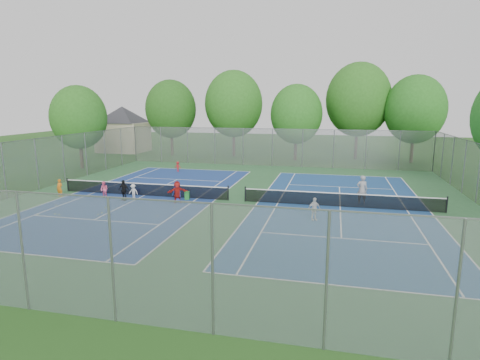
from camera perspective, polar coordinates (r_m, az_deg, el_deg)
name	(u,v)px	position (r m, az deg, el deg)	size (l,w,h in m)	color
ground	(237,201)	(27.91, -0.47, -3.00)	(120.00, 120.00, 0.00)	#214E18
court_pad	(237,201)	(27.90, -0.47, -2.99)	(32.00, 32.00, 0.01)	#2D5F34
court_left	(144,195)	(30.29, -13.45, -2.16)	(10.97, 23.77, 0.01)	navy
court_right	(340,207)	(27.15, 14.06, -3.70)	(10.97, 23.77, 0.01)	navy
net_left	(144,190)	(30.20, -13.49, -1.34)	(12.87, 0.10, 0.91)	black
net_right	(341,200)	(27.05, 14.10, -2.80)	(12.87, 0.10, 0.91)	black
fence_north	(272,148)	(43.05, 4.60, 4.63)	(32.00, 0.10, 4.00)	gray
fence_south	(112,261)	(13.04, -17.74, -10.92)	(32.00, 0.10, 4.00)	gray
fence_west	(37,165)	(34.90, -26.94, 1.97)	(32.00, 0.10, 4.00)	gray
house	(123,121)	(57.84, -16.36, 8.05)	(11.03, 11.03, 7.30)	#B7A88C
tree_nw	(171,109)	(52.45, -9.81, 9.90)	(6.40, 6.40, 9.58)	#443326
tree_nl	(234,104)	(50.85, -0.90, 10.76)	(7.20, 7.20, 10.69)	#443326
tree_nc	(296,114)	(47.53, 8.01, 9.26)	(6.00, 6.00, 8.85)	#443326
tree_nr	(358,100)	(50.37, 16.49, 10.89)	(7.60, 7.60, 11.42)	#443326
tree_ne	(415,109)	(49.06, 23.64, 9.18)	(6.60, 6.60, 9.77)	#443326
tree_side_w	(79,117)	(44.35, -21.98, 8.26)	(5.60, 5.60, 8.47)	#443326
ball_crate	(137,191)	(31.22, -14.40, -1.52)	(0.40, 0.40, 0.34)	#1834B6
ball_hopper	(187,196)	(28.46, -7.53, -2.20)	(0.30, 0.30, 0.60)	green
student_a	(60,188)	(31.82, -24.26, -1.05)	(0.47, 0.31, 1.29)	#CF6913
student_b	(104,190)	(30.36, -18.75, -1.29)	(0.58, 0.45, 1.19)	#F45E88
student_c	(133,192)	(29.33, -14.93, -1.61)	(0.70, 0.40, 1.08)	silver
student_d	(124,190)	(29.02, -16.23, -1.42)	(0.86, 0.36, 1.46)	black
student_e	(177,193)	(27.67, -8.98, -1.78)	(0.68, 0.44, 1.39)	#283894
student_f	(177,192)	(27.49, -8.90, -1.72)	(1.42, 0.45, 1.53)	#AE1C18
child_far_baseline	(178,167)	(39.97, -8.83, 1.88)	(0.66, 0.38, 1.02)	#AE181D
instructor	(362,190)	(28.16, 16.96, -1.32)	(0.71, 0.47, 1.95)	gray
teen_court_b	(314,209)	(23.63, 10.49, -4.09)	(0.79, 0.33, 1.36)	beige
tennis_ball_0	(98,215)	(25.92, -19.51, -4.67)	(0.07, 0.07, 0.07)	#B6D130
tennis_ball_1	(55,214)	(27.01, -24.81, -4.44)	(0.07, 0.07, 0.07)	#C1E735
tennis_ball_2	(157,216)	(24.64, -11.67, -5.06)	(0.07, 0.07, 0.07)	#CBD832
tennis_ball_3	(38,215)	(27.34, -26.81, -4.44)	(0.07, 0.07, 0.07)	#B1D331
tennis_ball_4	(177,211)	(25.49, -8.99, -4.42)	(0.07, 0.07, 0.07)	#A3C62E
tennis_ball_5	(102,213)	(26.22, -19.04, -4.46)	(0.07, 0.07, 0.07)	#D1EA36
tennis_ball_6	(106,208)	(27.43, -18.58, -3.76)	(0.07, 0.07, 0.07)	#BDDD33
tennis_ball_7	(59,215)	(26.74, -24.30, -4.55)	(0.07, 0.07, 0.07)	#C5E535
tennis_ball_8	(56,206)	(29.16, -24.70, -3.35)	(0.07, 0.07, 0.07)	#B3D030
tennis_ball_9	(93,196)	(31.16, -20.23, -2.14)	(0.07, 0.07, 0.07)	#BCCF30
tennis_ball_10	(175,207)	(26.51, -9.24, -3.83)	(0.07, 0.07, 0.07)	#E5F338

